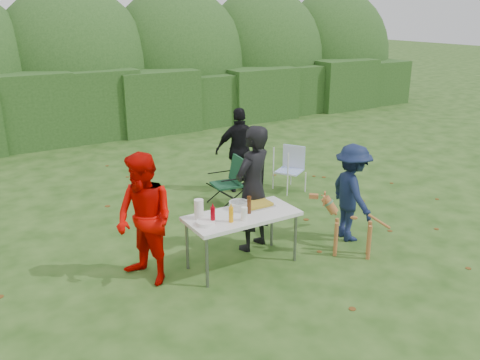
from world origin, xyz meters
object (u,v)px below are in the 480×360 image
person_black_puffy (240,150)px  dog (353,227)px  mustard_bottle (231,215)px  ketchup_bottle (213,216)px  camping_chair (227,182)px  lawn_chair (289,169)px  person_cook (253,188)px  paper_towel_roll (199,209)px  beer_bottle (249,205)px  person_red_jacket (145,220)px  child (352,193)px  folding_table (242,218)px

person_black_puffy → dog: 3.12m
mustard_bottle → ketchup_bottle: (-0.22, 0.08, 0.01)m
camping_chair → mustard_bottle: mustard_bottle is taller
lawn_chair → dog: bearing=40.1°
person_cook → camping_chair: size_ratio=2.08×
lawn_chair → ketchup_bottle: ketchup_bottle is taller
lawn_chair → paper_towel_roll: paper_towel_roll is taller
person_cook → beer_bottle: size_ratio=7.56×
ketchup_bottle → mustard_bottle: bearing=-18.7°
lawn_chair → beer_bottle: bearing=11.1°
dog → lawn_chair: 2.76m
person_red_jacket → child: bearing=62.6°
child → mustard_bottle: child is taller
person_cook → child: (1.41, -0.51, -0.17)m
folding_table → person_black_puffy: bearing=59.2°
ketchup_bottle → person_red_jacket: bearing=156.3°
person_red_jacket → lawn_chair: 4.02m
child → ketchup_bottle: size_ratio=6.67×
camping_chair → ketchup_bottle: 2.55m
person_cook → dog: person_cook is taller
beer_bottle → ketchup_bottle: bearing=-175.1°
person_red_jacket → dog: person_red_jacket is taller
folding_table → child: bearing=-4.1°
person_cook → camping_chair: person_cook is taller
dog → person_black_puffy: bearing=-46.8°
ketchup_bottle → child: bearing=-1.5°
person_cook → dog: bearing=118.5°
camping_chair → lawn_chair: bearing=-171.3°
paper_towel_roll → child: bearing=-7.2°
folding_table → person_cook: (0.41, 0.38, 0.22)m
person_red_jacket → child: size_ratio=1.15×
paper_towel_roll → camping_chair: bearing=51.6°
lawn_chair → ketchup_bottle: bearing=5.4°
child → ketchup_bottle: (-2.29, 0.06, 0.12)m
ketchup_bottle → person_cook: bearing=27.0°
lawn_chair → paper_towel_roll: size_ratio=3.25×
child → paper_towel_roll: bearing=96.6°
dog → beer_bottle: beer_bottle is taller
folding_table → person_red_jacket: person_red_jacket is taller
child → paper_towel_roll: (-2.37, 0.30, 0.14)m
mustard_bottle → paper_towel_roll: 0.43m
person_red_jacket → child: 3.09m
folding_table → mustard_bottle: 0.33m
person_cook → mustard_bottle: (-0.66, -0.53, -0.07)m
camping_chair → paper_towel_roll: size_ratio=3.35×
folding_table → mustard_bottle: (-0.25, -0.14, 0.15)m
camping_chair → paper_towel_roll: 2.41m
dog → ketchup_bottle: (-1.95, 0.49, 0.42)m
folding_table → ketchup_bottle: bearing=-171.7°
ketchup_bottle → beer_bottle: (0.57, 0.05, 0.01)m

